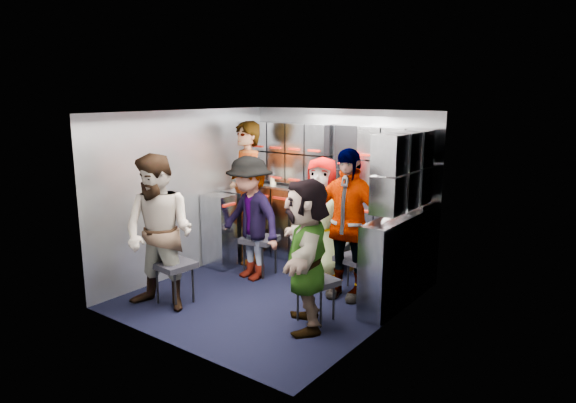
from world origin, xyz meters
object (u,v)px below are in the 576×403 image
Objects in this scene: attendant_arc_b at (250,218)px; attendant_arc_c at (321,218)px; attendant_arc_d at (347,224)px; jump_seat_mid_left at (260,241)px; jump_seat_near_right at (316,283)px; attendant_arc_a at (159,233)px; jump_seat_center at (328,244)px; attendant_standing at (247,193)px; jump_seat_near_left at (174,267)px; jump_seat_mid_right at (354,261)px; attendant_arc_e at (306,254)px.

attendant_arc_c is at bearing 47.48° from attendant_arc_b.
jump_seat_mid_left is at bearing 175.00° from attendant_arc_d.
jump_seat_near_right is 1.74m from attendant_arc_a.
jump_seat_center is 0.23× the size of attendant_standing.
attendant_arc_c reaches higher than jump_seat_mid_left.
jump_seat_near_right is at bearing -62.93° from jump_seat_center.
attendant_arc_a is at bearing -90.00° from jump_seat_near_left.
attendant_arc_d reaches higher than jump_seat_mid_left.
attendant_arc_c is at bearing 120.76° from jump_seat_near_right.
attendant_arc_d is at bearing 30.67° from attendant_arc_a.
jump_seat_mid_right is at bearing -35.25° from attendant_arc_c.
jump_seat_center is 0.29× the size of attendant_arc_c.
jump_seat_mid_right is at bearing 29.53° from attendant_standing.
attendant_standing reaches higher than attendant_arc_b.
attendant_arc_b is 1.01× the size of attendant_arc_c.
jump_seat_center is at bearing 55.52° from attendant_arc_b.
attendant_arc_d is (1.75, -0.30, -0.11)m from attendant_standing.
jump_seat_near_right is at bearing 143.49° from attendant_arc_e.
jump_seat_mid_left is (0.16, 1.29, 0.02)m from jump_seat_near_left.
attendant_arc_d is at bearing 42.19° from jump_seat_near_left.
jump_seat_mid_right is at bearing 8.38° from jump_seat_mid_left.
attendant_arc_a is (-1.43, -1.66, 0.46)m from jump_seat_mid_right.
attendant_arc_e is at bearing -80.52° from attendant_arc_c.
jump_seat_center is 0.94× the size of jump_seat_near_right.
jump_seat_mid_right is at bearing 25.35° from attendant_arc_b.
attendant_arc_e is at bearing 5.32° from attendant_arc_a.
jump_seat_center is (0.70, 0.55, -0.05)m from jump_seat_mid_left.
attendant_arc_c is at bearing 27.93° from jump_seat_mid_left.
jump_seat_mid_left is at bearing -160.29° from attendant_arc_e.
jump_seat_mid_left is 0.26× the size of attendant_standing.
jump_seat_near_left is 0.46m from attendant_arc_a.
attendant_standing is at bearing 176.07° from jump_seat_mid_right.
attendant_arc_e is at bearing -86.00° from jump_seat_mid_right.
attendant_arc_b is at bearing -154.68° from attendant_arc_e.
attendant_arc_e is (0.08, -1.09, 0.38)m from jump_seat_mid_right.
attendant_arc_c is 1.02× the size of attendant_arc_e.
attendant_arc_b reaches higher than jump_seat_center.
attendant_arc_a is at bearing -130.80° from jump_seat_mid_right.
jump_seat_center is at bearing 131.29° from attendant_arc_d.
jump_seat_near_right is at bearing -28.18° from jump_seat_mid_left.
attendant_arc_a reaches higher than attendant_arc_b.
jump_seat_near_right is 0.28× the size of attendant_arc_a.
attendant_standing is (-0.32, 1.60, 0.55)m from jump_seat_near_left.
attendant_arc_d is at bearing -49.87° from attendant_arc_c.
attendant_standing is at bearing 85.02° from attendant_arc_a.
jump_seat_near_right is 1.50m from attendant_arc_b.
attendant_arc_b is (0.48, -0.49, -0.19)m from attendant_standing.
jump_seat_near_left is 1.03× the size of jump_seat_near_right.
attendant_arc_d is (0.57, -0.54, 0.47)m from jump_seat_center.
jump_seat_mid_right is 0.28× the size of attendant_arc_b.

